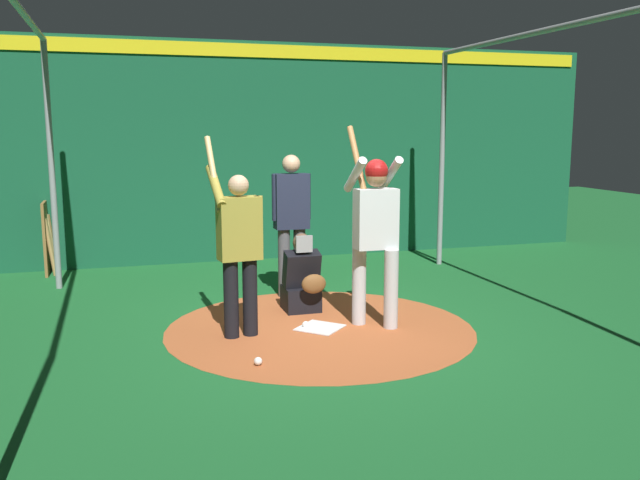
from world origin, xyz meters
name	(u,v)px	position (x,y,z in m)	size (l,w,h in m)	color
ground_plane	(320,329)	(0.00, 0.00, 0.00)	(27.98, 27.98, 0.00)	#195B28
dirt_circle	(320,328)	(0.00, 0.00, 0.00)	(3.25, 3.25, 0.01)	#AD562D
home_plate	(320,328)	(0.00, 0.00, 0.01)	(0.42, 0.42, 0.01)	white
batter	(375,226)	(0.06, 0.58, 1.08)	(0.68, 0.49, 2.12)	#BCBCC0
catcher	(302,281)	(-0.72, 0.01, 0.35)	(0.58, 0.40, 0.91)	black
umpire	(291,217)	(-1.47, 0.08, 1.00)	(0.22, 0.49, 1.77)	#4C4C51
visitor	(239,244)	(0.01, -0.85, 0.95)	(0.55, 0.53, 2.02)	black
back_wall	(246,152)	(-4.06, 0.00, 1.72)	(0.22, 11.98, 3.41)	#145133
cage_frame	(320,114)	(0.00, 0.00, 2.23)	(5.58, 5.62, 3.22)	gray
bat_rack	(48,240)	(-3.82, -2.97, 0.49)	(0.70, 0.21, 1.05)	olive
baseball_0	(306,325)	(-0.05, -0.14, 0.04)	(0.07, 0.07, 0.07)	white
baseball_1	(258,361)	(0.92, -0.86, 0.04)	(0.07, 0.07, 0.07)	white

